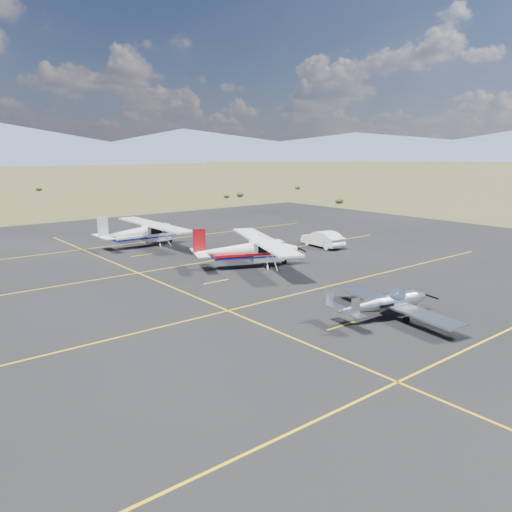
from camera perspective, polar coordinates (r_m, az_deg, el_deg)
name	(u,v)px	position (r m, az deg, el deg)	size (l,w,h in m)	color
ground	(330,299)	(29.81, 8.50, -4.89)	(1600.00, 1600.00, 0.00)	#383D1C
apron	(256,276)	(34.74, 0.00, -2.32)	(72.00, 72.00, 0.02)	black
aircraft_low_wing	(386,303)	(26.76, 14.59, -5.21)	(5.99, 8.27, 1.79)	#B7B9BE
aircraft_cessna	(249,249)	(37.15, -0.85, 0.77)	(8.62, 11.77, 3.06)	white
aircraft_plain	(143,232)	(46.36, -12.84, 2.70)	(7.12, 11.85, 3.02)	white
sedan	(323,239)	(45.49, 7.61, 1.97)	(1.57, 4.51, 1.48)	white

